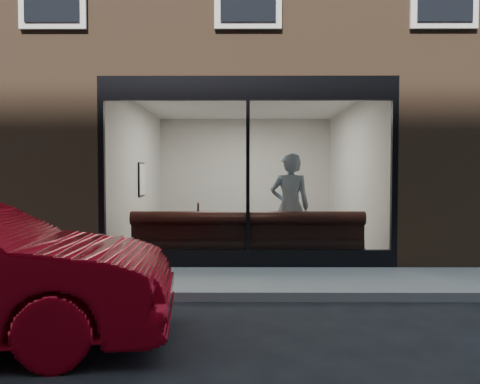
{
  "coord_description": "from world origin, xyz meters",
  "views": [
    {
      "loc": [
        -0.1,
        -5.78,
        1.57
      ],
      "look_at": [
        -0.13,
        2.4,
        1.26
      ],
      "focal_mm": 35.0,
      "sensor_mm": 36.0,
      "label": 1
    }
  ],
  "objects_px": {
    "person": "(290,207)",
    "cafe_chair_right": "(282,238)",
    "cafe_chair_left": "(189,235)",
    "banquette": "(247,250)",
    "cafe_table_left": "(153,218)",
    "cafe_table_right": "(280,218)"
  },
  "relations": [
    {
      "from": "person",
      "to": "cafe_chair_left",
      "type": "bearing_deg",
      "value": -39.74
    },
    {
      "from": "cafe_table_left",
      "to": "cafe_table_right",
      "type": "height_order",
      "value": "cafe_table_left"
    },
    {
      "from": "cafe_chair_left",
      "to": "person",
      "type": "bearing_deg",
      "value": 132.87
    },
    {
      "from": "cafe_table_left",
      "to": "cafe_chair_left",
      "type": "distance_m",
      "value": 1.58
    },
    {
      "from": "cafe_chair_left",
      "to": "banquette",
      "type": "bearing_deg",
      "value": 116.11
    },
    {
      "from": "cafe_chair_left",
      "to": "cafe_chair_right",
      "type": "distance_m",
      "value": 2.05
    },
    {
      "from": "cafe_table_right",
      "to": "cafe_chair_right",
      "type": "xyz_separation_m",
      "value": [
        0.12,
        0.8,
        -0.5
      ]
    },
    {
      "from": "person",
      "to": "cafe_table_left",
      "type": "height_order",
      "value": "person"
    },
    {
      "from": "cafe_table_left",
      "to": "cafe_table_right",
      "type": "relative_size",
      "value": 1.11
    },
    {
      "from": "cafe_chair_left",
      "to": "cafe_chair_right",
      "type": "relative_size",
      "value": 1.28
    },
    {
      "from": "banquette",
      "to": "person",
      "type": "distance_m",
      "value": 1.1
    },
    {
      "from": "cafe_table_right",
      "to": "cafe_table_left",
      "type": "bearing_deg",
      "value": -177.1
    },
    {
      "from": "person",
      "to": "cafe_chair_right",
      "type": "relative_size",
      "value": 5.27
    },
    {
      "from": "cafe_table_left",
      "to": "cafe_table_right",
      "type": "distance_m",
      "value": 2.42
    },
    {
      "from": "cafe_chair_right",
      "to": "cafe_chair_left",
      "type": "bearing_deg",
      "value": -37.39
    },
    {
      "from": "cafe_table_left",
      "to": "cafe_chair_right",
      "type": "relative_size",
      "value": 1.78
    },
    {
      "from": "cafe_table_right",
      "to": "banquette",
      "type": "bearing_deg",
      "value": -133.04
    },
    {
      "from": "cafe_table_left",
      "to": "banquette",
      "type": "bearing_deg",
      "value": -17.13
    },
    {
      "from": "banquette",
      "to": "person",
      "type": "xyz_separation_m",
      "value": [
        0.77,
        0.22,
        0.75
      ]
    },
    {
      "from": "cafe_chair_left",
      "to": "cafe_chair_right",
      "type": "xyz_separation_m",
      "value": [
        1.99,
        -0.49,
        0.0
      ]
    },
    {
      "from": "cafe_table_left",
      "to": "cafe_chair_left",
      "type": "relative_size",
      "value": 1.4
    },
    {
      "from": "person",
      "to": "cafe_table_right",
      "type": "height_order",
      "value": "person"
    }
  ]
}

